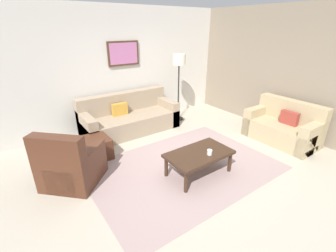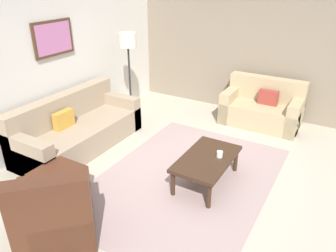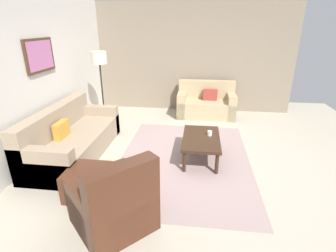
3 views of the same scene
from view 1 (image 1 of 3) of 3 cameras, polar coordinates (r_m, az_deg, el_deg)
The scene contains 12 objects.
ground_plane at distance 4.29m, azimuth 3.74°, elevation -10.10°, with size 8.00×8.00×0.00m, color #B2A893.
rear_partition at distance 5.91m, azimuth -12.35°, elevation 13.43°, with size 6.00×0.12×2.80m, color silver.
stone_feature_panel at distance 6.05m, azimuth 27.37°, elevation 11.64°, with size 0.12×5.20×2.80m, color gray.
area_rug at distance 4.29m, azimuth 3.74°, elevation -10.05°, with size 3.22×2.27×0.01m, color gray.
couch_main at distance 5.73m, azimuth -9.57°, elevation 1.86°, with size 2.24×0.93×0.88m.
couch_loveseat at distance 5.72m, azimuth 26.30°, elevation -0.32°, with size 0.80×1.45×0.88m.
armchair_leather at distance 4.04m, azimuth -22.67°, elevation -9.25°, with size 1.13×1.13×0.95m.
ottoman at distance 4.71m, azimuth -17.43°, elevation -5.17°, with size 0.56×0.56×0.40m, color #4C2819.
coffee_table at distance 3.99m, azimuth 7.55°, elevation -7.06°, with size 1.10×0.64×0.41m.
cup at distance 3.91m, azimuth 10.08°, elevation -6.30°, with size 0.08×0.08×0.09m, color white.
lamp_standing at distance 6.05m, azimuth 2.67°, elevation 14.23°, with size 0.32×0.32×1.71m.
framed_artwork at distance 5.85m, azimuth -10.76°, elevation 16.94°, with size 0.78×0.04×0.56m.
Camera 1 is at (-2.29, -2.76, 2.36)m, focal length 25.10 mm.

